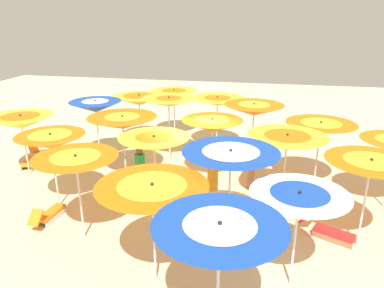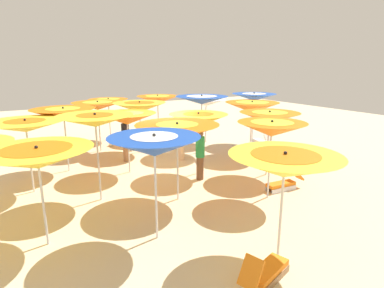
# 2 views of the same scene
# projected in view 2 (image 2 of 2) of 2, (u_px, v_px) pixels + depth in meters

# --- Properties ---
(ground) EXTENTS (40.11, 40.11, 0.04)m
(ground) POSITION_uv_depth(u_px,v_px,m) (159.00, 171.00, 11.45)
(ground) COLOR beige
(beach_umbrella_0) EXTENTS (2.11, 2.11, 2.19)m
(beach_umbrella_0) POSITION_uv_depth(u_px,v_px,m) (285.00, 165.00, 5.86)
(beach_umbrella_0) COLOR silver
(beach_umbrella_0) RESTS_ON ground
(beach_umbrella_1) EXTENTS (1.90, 1.90, 2.27)m
(beach_umbrella_1) POSITION_uv_depth(u_px,v_px,m) (272.00, 129.00, 8.64)
(beach_umbrella_1) COLOR silver
(beach_umbrella_1) RESTS_ON ground
(beach_umbrella_2) EXTENTS (2.02, 2.02, 2.26)m
(beach_umbrella_2) POSITION_uv_depth(u_px,v_px,m) (269.00, 117.00, 10.53)
(beach_umbrella_2) COLOR silver
(beach_umbrella_2) RESTS_ON ground
(beach_umbrella_3) EXTENTS (2.23, 2.23, 2.30)m
(beach_umbrella_3) POSITION_uv_depth(u_px,v_px,m) (252.00, 107.00, 13.01)
(beach_umbrella_3) COLOR silver
(beach_umbrella_3) RESTS_ON ground
(beach_umbrella_4) EXTENTS (2.08, 2.08, 2.47)m
(beach_umbrella_4) POSITION_uv_depth(u_px,v_px,m) (254.00, 97.00, 14.90)
(beach_umbrella_4) COLOR silver
(beach_umbrella_4) RESTS_ON ground
(beach_umbrella_5) EXTENTS (1.93, 1.93, 2.38)m
(beach_umbrella_5) POSITION_uv_depth(u_px,v_px,m) (154.00, 146.00, 6.49)
(beach_umbrella_5) COLOR silver
(beach_umbrella_5) RESTS_ON ground
(beach_umbrella_6) EXTENTS (2.30, 2.30, 2.24)m
(beach_umbrella_6) POSITION_uv_depth(u_px,v_px,m) (177.00, 132.00, 8.53)
(beach_umbrella_6) COLOR silver
(beach_umbrella_6) RESTS_ON ground
(beach_umbrella_7) EXTENTS (2.01, 2.01, 2.18)m
(beach_umbrella_7) POSITION_uv_depth(u_px,v_px,m) (198.00, 120.00, 10.68)
(beach_umbrella_7) COLOR silver
(beach_umbrella_7) RESTS_ON ground
(beach_umbrella_8) EXTENTS (2.23, 2.23, 2.51)m
(beach_umbrella_8) POSITION_uv_depth(u_px,v_px,m) (202.00, 100.00, 13.29)
(beach_umbrella_8) COLOR silver
(beach_umbrella_8) RESTS_ON ground
(beach_umbrella_9) EXTENTS (1.93, 1.93, 2.18)m
(beach_umbrella_9) POSITION_uv_depth(u_px,v_px,m) (206.00, 103.00, 15.15)
(beach_umbrella_9) COLOR silver
(beach_umbrella_9) RESTS_ON ground
(beach_umbrella_10) EXTENTS (2.20, 2.20, 2.19)m
(beach_umbrella_10) POSITION_uv_depth(u_px,v_px,m) (38.00, 158.00, 6.28)
(beach_umbrella_10) COLOR silver
(beach_umbrella_10) RESTS_ON ground
(beach_umbrella_11) EXTENTS (2.02, 2.02, 2.50)m
(beach_umbrella_11) POSITION_uv_depth(u_px,v_px,m) (95.00, 121.00, 8.42)
(beach_umbrella_11) COLOR silver
(beach_umbrella_11) RESTS_ON ground
(beach_umbrella_12) EXTENTS (2.01, 2.01, 2.19)m
(beach_umbrella_12) POSITION_uv_depth(u_px,v_px,m) (127.00, 119.00, 10.80)
(beach_umbrella_12) COLOR silver
(beach_umbrella_12) RESTS_ON ground
(beach_umbrella_13) EXTENTS (2.23, 2.23, 2.24)m
(beach_umbrella_13) POSITION_uv_depth(u_px,v_px,m) (140.00, 107.00, 13.39)
(beach_umbrella_13) COLOR silver
(beach_umbrella_13) RESTS_ON ground
(beach_umbrella_14) EXTENTS (2.07, 2.07, 2.29)m
(beach_umbrella_14) POSITION_uv_depth(u_px,v_px,m) (158.00, 100.00, 15.68)
(beach_umbrella_14) COLOR silver
(beach_umbrella_14) RESTS_ON ground
(beach_umbrella_16) EXTENTS (2.24, 2.24, 2.24)m
(beach_umbrella_16) POSITION_uv_depth(u_px,v_px,m) (26.00, 126.00, 9.04)
(beach_umbrella_16) COLOR silver
(beach_umbrella_16) RESTS_ON ground
(beach_umbrella_17) EXTENTS (2.19, 2.19, 2.32)m
(beach_umbrella_17) POSITION_uv_depth(u_px,v_px,m) (64.00, 114.00, 10.92)
(beach_umbrella_17) COLOR silver
(beach_umbrella_17) RESTS_ON ground
(beach_umbrella_18) EXTENTS (2.18, 2.18, 2.24)m
(beach_umbrella_18) POSITION_uv_depth(u_px,v_px,m) (98.00, 106.00, 13.55)
(beach_umbrella_18) COLOR silver
(beach_umbrella_18) RESTS_ON ground
(beach_umbrella_19) EXTENTS (1.92, 1.92, 2.14)m
(beach_umbrella_19) POSITION_uv_depth(u_px,v_px,m) (108.00, 102.00, 15.63)
(beach_umbrella_19) COLOR silver
(beach_umbrella_19) RESTS_ON ground
(lounger_0) EXTENTS (1.30, 0.43, 0.58)m
(lounger_0) POSITION_uv_depth(u_px,v_px,m) (283.00, 183.00, 9.66)
(lounger_0) COLOR silver
(lounger_0) RESTS_ON ground
(lounger_1) EXTENTS (1.27, 0.71, 0.70)m
(lounger_1) POSITION_uv_depth(u_px,v_px,m) (265.00, 271.00, 5.53)
(lounger_1) COLOR olive
(lounger_1) RESTS_ON ground
(lounger_2) EXTENTS (0.49, 1.16, 0.67)m
(lounger_2) POSITION_uv_depth(u_px,v_px,m) (130.00, 144.00, 14.40)
(lounger_2) COLOR silver
(lounger_2) RESTS_ON ground
(lounger_3) EXTENTS (0.92, 1.40, 0.59)m
(lounger_3) POSITION_uv_depth(u_px,v_px,m) (161.00, 138.00, 15.52)
(lounger_3) COLOR olive
(lounger_3) RESTS_ON ground
(lounger_4) EXTENTS (0.61, 1.36, 0.65)m
(lounger_4) POSITION_uv_depth(u_px,v_px,m) (262.00, 141.00, 14.87)
(lounger_4) COLOR silver
(lounger_4) RESTS_ON ground
(beachgoer_0) EXTENTS (0.30, 0.30, 1.67)m
(beachgoer_0) POSITION_uv_depth(u_px,v_px,m) (200.00, 154.00, 10.35)
(beachgoer_0) COLOR brown
(beachgoer_0) RESTS_ON ground
(beachgoer_1) EXTENTS (0.30, 0.30, 1.69)m
(beachgoer_1) POSITION_uv_depth(u_px,v_px,m) (181.00, 138.00, 12.51)
(beachgoer_1) COLOR beige
(beachgoer_1) RESTS_ON ground
(beachgoer_2) EXTENTS (0.30, 0.30, 1.73)m
(beachgoer_2) POSITION_uv_depth(u_px,v_px,m) (126.00, 139.00, 12.34)
(beachgoer_2) COLOR #A3704C
(beachgoer_2) RESTS_ON ground
(beach_ball) EXTENTS (0.25, 0.25, 0.25)m
(beach_ball) POSITION_uv_depth(u_px,v_px,m) (111.00, 144.00, 14.83)
(beach_ball) COLOR white
(beach_ball) RESTS_ON ground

